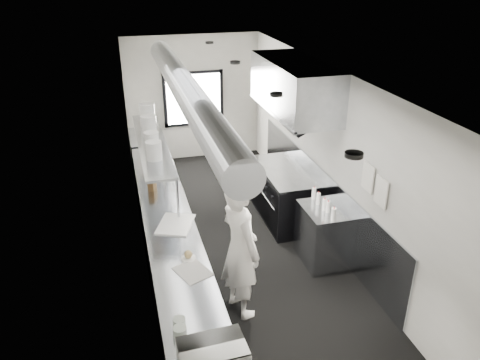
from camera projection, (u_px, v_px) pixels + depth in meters
floor at (239, 246)px, 7.72m from camera, size 3.00×8.00×0.01m
ceiling at (239, 75)px, 6.52m from camera, size 3.00×8.00×0.01m
wall_back at (193, 99)px, 10.62m from camera, size 3.00×0.02×2.80m
wall_left at (138, 179)px, 6.77m from camera, size 0.02×8.00×2.80m
wall_right at (331, 158)px, 7.47m from camera, size 0.02×8.00×2.80m
wall_cladding at (318, 197)px, 8.09m from camera, size 0.03×5.50×1.10m
hvac_duct at (185, 89)px, 6.82m from camera, size 0.40×6.40×0.40m
service_window at (194, 99)px, 10.58m from camera, size 1.36×0.05×1.25m
exhaust_hood at (294, 87)px, 7.57m from camera, size 0.81×2.20×0.88m
prep_counter at (171, 250)px, 6.82m from camera, size 0.70×6.00×0.90m
pass_shelf at (152, 144)px, 7.66m from camera, size 0.45×3.00×0.68m
range at (286, 194)px, 8.37m from camera, size 0.88×1.60×0.94m
bottle_station at (324, 235)px, 7.18m from camera, size 0.65×0.80×0.90m
far_work_table at (148, 156)px, 10.05m from camera, size 0.70×1.20×0.90m
notice_sheet_a at (368, 177)px, 6.33m from camera, size 0.02×0.28×0.38m
notice_sheet_b at (381, 192)px, 6.05m from camera, size 0.02×0.28×0.38m
line_cook at (240, 249)px, 5.95m from camera, size 0.63×0.79×1.89m
microwave at (213, 360)px, 4.15m from camera, size 0.56×0.44×0.33m
deli_tub_a at (180, 332)px, 4.63m from camera, size 0.18×0.18×0.10m
deli_tub_b at (179, 322)px, 4.75m from camera, size 0.17×0.17×0.09m
newspaper at (193, 271)px, 5.59m from camera, size 0.47×0.52×0.01m
small_plate at (188, 258)px, 5.83m from camera, size 0.19×0.19×0.02m
pastry at (188, 254)px, 5.80m from camera, size 0.10×0.10×0.10m
cutting_board at (176, 224)px, 6.57m from camera, size 0.63×0.71×0.02m
knife_block at (152, 182)px, 7.55m from camera, size 0.16×0.23×0.23m
plate_stack_a at (154, 151)px, 6.92m from camera, size 0.24×0.24×0.28m
plate_stack_b at (152, 141)px, 7.24m from camera, size 0.28×0.28×0.29m
plate_stack_c at (149, 126)px, 7.81m from camera, size 0.32×0.32×0.35m
plate_stack_d at (147, 115)px, 8.26m from camera, size 0.34×0.34×0.41m
squeeze_bottle_a at (334, 214)px, 6.64m from camera, size 0.09×0.09×0.19m
squeeze_bottle_b at (328, 207)px, 6.86m from camera, size 0.06×0.06×0.18m
squeeze_bottle_c at (324, 205)px, 6.91m from camera, size 0.06×0.06×0.18m
squeeze_bottle_d at (318, 199)px, 7.08m from camera, size 0.07×0.07×0.19m
squeeze_bottle_e at (314, 193)px, 7.23m from camera, size 0.07×0.07×0.19m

